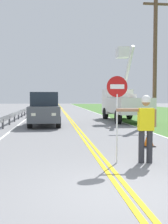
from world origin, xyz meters
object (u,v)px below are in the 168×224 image
object	(u,v)px
stop_sign_paddle	(117,100)
oncoming_suv_second	(46,105)
utility_bucket_truck	(123,102)
flagger_worker	(145,124)
utility_pole_near	(155,57)
oncoming_suv_nearest	(45,109)
traffic_cone_lead	(149,137)

from	to	relation	value
stop_sign_paddle	oncoming_suv_second	world-z (taller)	stop_sign_paddle
stop_sign_paddle	utility_bucket_truck	xyz separation A→B (m)	(3.66, 13.17, -0.29)
flagger_worker	oncoming_suv_second	size ratio (longest dim) A/B	0.39
stop_sign_paddle	utility_bucket_truck	distance (m)	13.67
stop_sign_paddle	utility_pole_near	xyz separation A→B (m)	(5.46, 11.32, 2.93)
flagger_worker	utility_bucket_truck	size ratio (longest dim) A/B	0.27
utility_bucket_truck	utility_pole_near	distance (m)	4.12
oncoming_suv_nearest	traffic_cone_lead	bearing A→B (deg)	-62.98
stop_sign_paddle	traffic_cone_lead	distance (m)	3.18
oncoming_suv_nearest	utility_pole_near	size ratio (longest dim) A/B	0.52
stop_sign_paddle	oncoming_suv_nearest	xyz separation A→B (m)	(-2.22, 10.04, -0.65)
flagger_worker	oncoming_suv_second	bearing A→B (deg)	99.47
flagger_worker	utility_bucket_truck	xyz separation A→B (m)	(2.90, 13.22, 0.37)
flagger_worker	utility_bucket_truck	distance (m)	13.54
stop_sign_paddle	oncoming_suv_nearest	size ratio (longest dim) A/B	0.51
oncoming_suv_nearest	utility_pole_near	xyz separation A→B (m)	(7.68, 1.28, 3.58)
utility_bucket_truck	oncoming_suv_nearest	world-z (taller)	utility_bucket_truck
oncoming_suv_second	traffic_cone_lead	bearing A→B (deg)	-76.10
oncoming_suv_second	utility_pole_near	distance (m)	11.62
traffic_cone_lead	utility_pole_near	bearing A→B (deg)	67.60
oncoming_suv_second	utility_pole_near	bearing A→B (deg)	-44.56
oncoming_suv_nearest	utility_bucket_truck	bearing A→B (deg)	27.97
flagger_worker	oncoming_suv_nearest	world-z (taller)	oncoming_suv_nearest
utility_bucket_truck	utility_pole_near	bearing A→B (deg)	-45.80
oncoming_suv_nearest	utility_pole_near	distance (m)	8.57
utility_bucket_truck	flagger_worker	bearing A→B (deg)	-102.35
oncoming_suv_second	flagger_worker	bearing A→B (deg)	-80.53
oncoming_suv_second	utility_pole_near	size ratio (longest dim) A/B	0.52
utility_bucket_truck	oncoming_suv_second	xyz separation A→B (m)	(-6.09, 5.91, -0.36)
flagger_worker	utility_pole_near	bearing A→B (deg)	67.60
utility_bucket_truck	oncoming_suv_second	world-z (taller)	utility_bucket_truck
stop_sign_paddle	oncoming_suv_nearest	distance (m)	10.30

